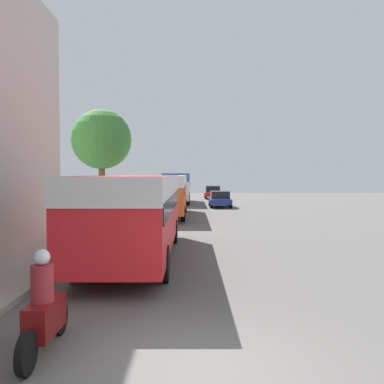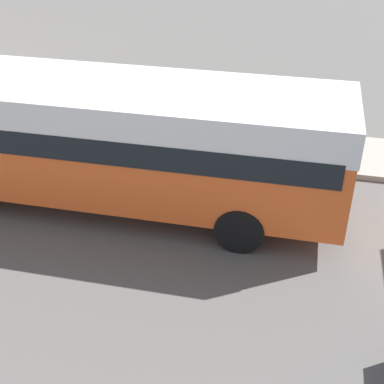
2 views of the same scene
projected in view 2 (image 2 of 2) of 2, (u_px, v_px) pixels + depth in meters
bus_following at (99, 127)px, 11.41m from camera, size 2.59×10.59×2.84m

